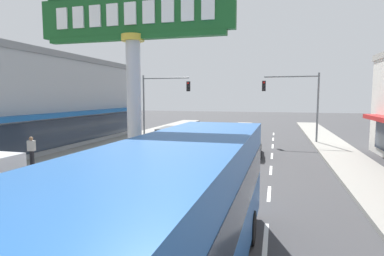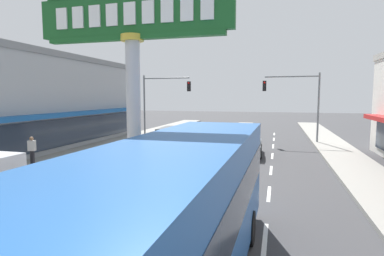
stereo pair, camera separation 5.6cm
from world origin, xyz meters
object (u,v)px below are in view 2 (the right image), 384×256
(district_sign, at_px, (134,107))
(sedan_far_right_lane, at_px, (249,144))
(bus_near_right_lane, at_px, (166,223))
(traffic_light_right_side, at_px, (298,95))
(storefront_left, at_px, (23,102))
(sedan_far_left_oncoming, at_px, (42,201))
(suv_mid_left_lane, at_px, (172,140))
(pedestrian_near_kerb, at_px, (32,150))
(traffic_light_left_side, at_px, (161,95))

(district_sign, height_order, sedan_far_right_lane, district_sign)
(bus_near_right_lane, bearing_deg, traffic_light_right_side, 81.45)
(district_sign, relative_size, bus_near_right_lane, 0.66)
(storefront_left, xyz_separation_m, bus_near_right_lane, (18.20, -15.74, -1.85))
(traffic_light_right_side, height_order, bus_near_right_lane, traffic_light_right_side)
(storefront_left, bearing_deg, district_sign, -36.41)
(traffic_light_right_side, xyz_separation_m, sedan_far_left_oncoming, (-9.01, -20.80, -3.46))
(district_sign, height_order, traffic_light_right_side, district_sign)
(bus_near_right_lane, bearing_deg, suv_mid_left_lane, 108.66)
(sedan_far_right_lane, bearing_deg, suv_mid_left_lane, -170.94)
(district_sign, bearing_deg, pedestrian_near_kerb, 150.72)
(district_sign, distance_m, storefront_left, 19.24)
(suv_mid_left_lane, xyz_separation_m, sedan_far_left_oncoming, (0.00, -13.00, -0.20))
(sedan_far_left_oncoming, bearing_deg, traffic_light_right_side, 66.59)
(traffic_light_left_side, height_order, suv_mid_left_lane, traffic_light_left_side)
(district_sign, relative_size, storefront_left, 0.33)
(sedan_far_left_oncoming, bearing_deg, suv_mid_left_lane, 90.01)
(storefront_left, height_order, traffic_light_right_side, storefront_left)
(district_sign, xyz_separation_m, storefront_left, (-15.49, 11.42, -0.10))
(district_sign, relative_size, traffic_light_left_side, 1.20)
(pedestrian_near_kerb, bearing_deg, storefront_left, 136.00)
(district_sign, bearing_deg, sedan_far_right_lane, 77.85)
(storefront_left, relative_size, sedan_far_right_lane, 5.17)
(traffic_light_left_side, height_order, sedan_far_right_lane, traffic_light_left_side)
(sedan_far_right_lane, relative_size, sedan_far_left_oncoming, 1.01)
(storefront_left, distance_m, sedan_far_right_lane, 18.47)
(storefront_left, xyz_separation_m, pedestrian_near_kerb, (6.76, -6.53, -2.56))
(traffic_light_right_side, bearing_deg, sedan_far_right_lane, -117.33)
(suv_mid_left_lane, bearing_deg, traffic_light_right_side, 40.88)
(traffic_light_left_side, xyz_separation_m, suv_mid_left_lane, (3.58, -7.15, -3.26))
(traffic_light_right_side, height_order, pedestrian_near_kerb, traffic_light_right_side)
(district_sign, xyz_separation_m, bus_near_right_lane, (2.71, -4.32, -1.95))
(bus_near_right_lane, relative_size, sedan_far_right_lane, 2.57)
(suv_mid_left_lane, xyz_separation_m, pedestrian_near_kerb, (-6.01, -6.84, 0.17))
(storefront_left, relative_size, traffic_light_right_side, 3.65)
(traffic_light_right_side, relative_size, suv_mid_left_lane, 1.33)
(traffic_light_left_side, xyz_separation_m, traffic_light_right_side, (12.59, 0.65, 0.00))
(bus_near_right_lane, bearing_deg, traffic_light_left_side, 111.21)
(bus_near_right_lane, height_order, sedan_far_right_lane, bus_near_right_lane)
(traffic_light_right_side, xyz_separation_m, pedestrian_near_kerb, (-15.02, -14.64, -3.09))
(sedan_far_left_oncoming, bearing_deg, district_sign, 25.06)
(storefront_left, distance_m, traffic_light_left_side, 11.85)
(sedan_far_left_oncoming, xyz_separation_m, pedestrian_near_kerb, (-6.02, 6.16, 0.37))
(traffic_light_right_side, distance_m, pedestrian_near_kerb, 21.20)
(suv_mid_left_lane, relative_size, sedan_far_left_oncoming, 1.08)
(bus_near_right_lane, height_order, pedestrian_near_kerb, bus_near_right_lane)
(bus_near_right_lane, bearing_deg, pedestrian_near_kerb, 141.14)
(sedan_far_right_lane, bearing_deg, district_sign, -102.15)
(sedan_far_right_lane, distance_m, suv_mid_left_lane, 5.50)
(suv_mid_left_lane, bearing_deg, storefront_left, -178.60)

